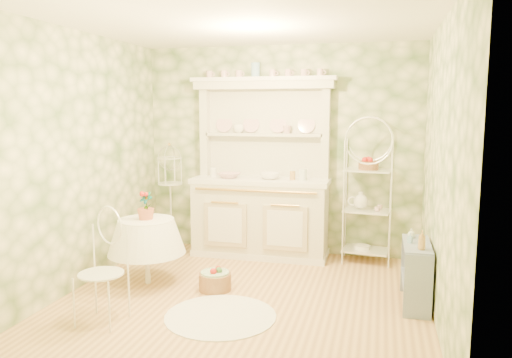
% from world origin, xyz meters
% --- Properties ---
extents(floor, '(3.60, 3.60, 0.00)m').
position_xyz_m(floor, '(0.00, 0.00, 0.00)').
color(floor, tan).
rests_on(floor, ground).
extents(ceiling, '(3.60, 3.60, 0.00)m').
position_xyz_m(ceiling, '(0.00, 0.00, 2.70)').
color(ceiling, white).
rests_on(ceiling, floor).
extents(wall_left, '(3.60, 3.60, 0.00)m').
position_xyz_m(wall_left, '(-1.80, 0.00, 1.35)').
color(wall_left, '#EDE7BD').
rests_on(wall_left, floor).
extents(wall_right, '(3.60, 3.60, 0.00)m').
position_xyz_m(wall_right, '(1.80, 0.00, 1.35)').
color(wall_right, '#EDE7BD').
rests_on(wall_right, floor).
extents(wall_back, '(3.60, 3.60, 0.00)m').
position_xyz_m(wall_back, '(0.00, 1.80, 1.35)').
color(wall_back, '#EDE7BD').
rests_on(wall_back, floor).
extents(wall_front, '(3.60, 3.60, 0.00)m').
position_xyz_m(wall_front, '(0.00, -1.80, 1.35)').
color(wall_front, '#EDE7BD').
rests_on(wall_front, floor).
extents(kitchen_dresser, '(1.87, 0.61, 2.29)m').
position_xyz_m(kitchen_dresser, '(-0.20, 1.52, 1.15)').
color(kitchen_dresser, silver).
rests_on(kitchen_dresser, floor).
extents(bakers_rack, '(0.57, 0.44, 1.69)m').
position_xyz_m(bakers_rack, '(1.14, 1.58, 0.85)').
color(bakers_rack, white).
rests_on(bakers_rack, floor).
extents(side_shelf, '(0.31, 0.68, 0.57)m').
position_xyz_m(side_shelf, '(1.65, 0.28, 0.28)').
color(side_shelf, '#808EAE').
rests_on(side_shelf, floor).
extents(round_table, '(0.69, 0.69, 0.66)m').
position_xyz_m(round_table, '(-1.15, 0.20, 0.33)').
color(round_table, white).
rests_on(round_table, floor).
extents(cafe_chair, '(0.57, 0.57, 0.95)m').
position_xyz_m(cafe_chair, '(-1.08, -0.83, 0.47)').
color(cafe_chair, white).
rests_on(cafe_chair, floor).
extents(birdcage_stand, '(0.35, 0.35, 1.46)m').
position_xyz_m(birdcage_stand, '(-1.41, 1.45, 0.73)').
color(birdcage_stand, white).
rests_on(birdcage_stand, floor).
extents(floor_basket, '(0.39, 0.39, 0.24)m').
position_xyz_m(floor_basket, '(-0.36, 0.18, 0.12)').
color(floor_basket, '#946640').
rests_on(floor_basket, floor).
extents(lace_rug, '(1.36, 1.36, 0.01)m').
position_xyz_m(lace_rug, '(-0.10, -0.45, 0.00)').
color(lace_rug, white).
rests_on(lace_rug, floor).
extents(bowl_floral, '(0.33, 0.33, 0.07)m').
position_xyz_m(bowl_floral, '(-0.60, 1.47, 1.02)').
color(bowl_floral, white).
rests_on(bowl_floral, kitchen_dresser).
extents(bowl_white, '(0.28, 0.28, 0.08)m').
position_xyz_m(bowl_white, '(-0.07, 1.49, 1.02)').
color(bowl_white, white).
rests_on(bowl_white, kitchen_dresser).
extents(cup_left, '(0.15, 0.15, 0.11)m').
position_xyz_m(cup_left, '(-0.53, 1.68, 1.61)').
color(cup_left, white).
rests_on(cup_left, kitchen_dresser).
extents(cup_right, '(0.14, 0.14, 0.10)m').
position_xyz_m(cup_right, '(0.11, 1.68, 1.61)').
color(cup_right, white).
rests_on(cup_right, kitchen_dresser).
extents(potted_geranium, '(0.18, 0.15, 0.30)m').
position_xyz_m(potted_geranium, '(-1.12, 0.18, 0.85)').
color(potted_geranium, '#3F7238').
rests_on(potted_geranium, round_table).
extents(bottle_amber, '(0.08, 0.08, 0.18)m').
position_xyz_m(bottle_amber, '(1.67, 0.06, 0.68)').
color(bottle_amber, '#B48745').
rests_on(bottle_amber, side_shelf).
extents(bottle_blue, '(0.06, 0.06, 0.09)m').
position_xyz_m(bottle_blue, '(1.58, 0.28, 0.65)').
color(bottle_blue, '#83B2D9').
rests_on(bottle_blue, side_shelf).
extents(bottle_glass, '(0.08, 0.08, 0.09)m').
position_xyz_m(bottle_glass, '(1.61, 0.48, 0.65)').
color(bottle_glass, silver).
rests_on(bottle_glass, side_shelf).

